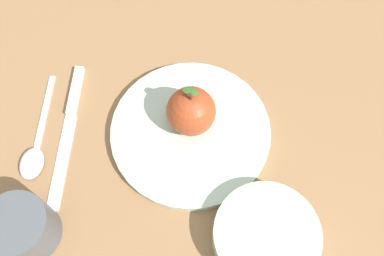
{
  "coord_description": "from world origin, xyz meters",
  "views": [
    {
      "loc": [
        -0.27,
        0.0,
        0.56
      ],
      "look_at": [
        -0.02,
        -0.04,
        0.02
      ],
      "focal_mm": 38.78,
      "sensor_mm": 36.0,
      "label": 1
    }
  ],
  "objects_px": {
    "apple": "(193,111)",
    "side_bowl": "(268,236)",
    "spoon": "(36,151)",
    "cup": "(24,227)",
    "knife": "(71,120)",
    "dinner_plate": "(192,131)"
  },
  "relations": [
    {
      "from": "cup",
      "to": "spoon",
      "type": "distance_m",
      "value": 0.12
    },
    {
      "from": "cup",
      "to": "spoon",
      "type": "height_order",
      "value": "cup"
    },
    {
      "from": "side_bowl",
      "to": "knife",
      "type": "height_order",
      "value": "side_bowl"
    },
    {
      "from": "apple",
      "to": "cup",
      "type": "relative_size",
      "value": 1.04
    },
    {
      "from": "side_bowl",
      "to": "knife",
      "type": "relative_size",
      "value": 0.6
    },
    {
      "from": "side_bowl",
      "to": "spoon",
      "type": "relative_size",
      "value": 0.79
    },
    {
      "from": "dinner_plate",
      "to": "cup",
      "type": "xyz_separation_m",
      "value": [
        -0.11,
        0.23,
        0.03
      ]
    },
    {
      "from": "knife",
      "to": "spoon",
      "type": "xyz_separation_m",
      "value": [
        -0.04,
        0.05,
        0.0
      ]
    },
    {
      "from": "side_bowl",
      "to": "knife",
      "type": "bearing_deg",
      "value": 49.0
    },
    {
      "from": "dinner_plate",
      "to": "cup",
      "type": "bearing_deg",
      "value": 115.74
    },
    {
      "from": "apple",
      "to": "cup",
      "type": "bearing_deg",
      "value": 117.79
    },
    {
      "from": "spoon",
      "to": "apple",
      "type": "bearing_deg",
      "value": -88.55
    },
    {
      "from": "spoon",
      "to": "cup",
      "type": "bearing_deg",
      "value": 177.94
    },
    {
      "from": "dinner_plate",
      "to": "spoon",
      "type": "height_order",
      "value": "dinner_plate"
    },
    {
      "from": "dinner_plate",
      "to": "knife",
      "type": "height_order",
      "value": "dinner_plate"
    },
    {
      "from": "cup",
      "to": "knife",
      "type": "bearing_deg",
      "value": -19.09
    },
    {
      "from": "side_bowl",
      "to": "apple",
      "type": "bearing_deg",
      "value": 21.09
    },
    {
      "from": "apple",
      "to": "side_bowl",
      "type": "xyz_separation_m",
      "value": [
        -0.18,
        -0.07,
        -0.03
      ]
    },
    {
      "from": "side_bowl",
      "to": "spoon",
      "type": "distance_m",
      "value": 0.34
    },
    {
      "from": "side_bowl",
      "to": "cup",
      "type": "distance_m",
      "value": 0.31
    },
    {
      "from": "knife",
      "to": "apple",
      "type": "bearing_deg",
      "value": -101.57
    },
    {
      "from": "side_bowl",
      "to": "spoon",
      "type": "bearing_deg",
      "value": 59.94
    }
  ]
}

